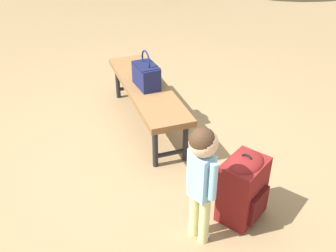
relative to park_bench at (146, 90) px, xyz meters
name	(u,v)px	position (x,y,z in m)	size (l,w,h in m)	color
ground_plane	(154,156)	(0.55, -0.18, -0.39)	(40.00, 40.00, 0.00)	#8C704C
park_bench	(146,90)	(0.00, 0.00, 0.00)	(1.64, 0.60, 0.45)	brown
handbag	(146,74)	(0.02, -0.01, 0.18)	(0.33, 0.20, 0.37)	#191E4C
child_standing	(202,169)	(1.56, -0.31, 0.21)	(0.24, 0.18, 0.91)	#CCCC8C
backpack_large	(243,186)	(1.51, 0.08, -0.11)	(0.37, 0.41, 0.57)	maroon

